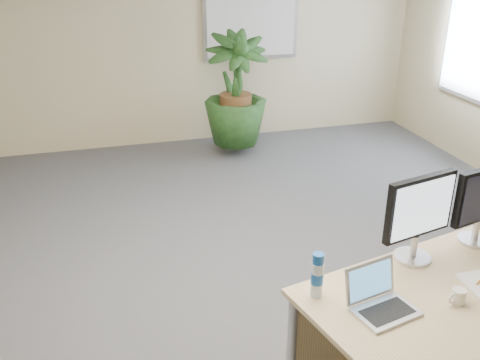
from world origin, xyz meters
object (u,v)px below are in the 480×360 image
object	(u,v)px
desk	(464,292)
floor_plant	(236,97)
monitor_left	(419,213)
laptop	(379,298)

from	to	relation	value
desk	floor_plant	bearing A→B (deg)	93.77
floor_plant	monitor_left	distance (m)	4.00
laptop	monitor_left	bearing A→B (deg)	40.14
monitor_left	laptop	world-z (taller)	monitor_left
floor_plant	monitor_left	size ratio (longest dim) A/B	2.84
floor_plant	monitor_left	world-z (taller)	floor_plant
floor_plant	desk	bearing A→B (deg)	-86.23
monitor_left	laptop	distance (m)	0.60
desk	monitor_left	xyz separation A→B (m)	(-0.27, 0.16, 0.48)
desk	laptop	xyz separation A→B (m)	(-0.69, -0.19, 0.23)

